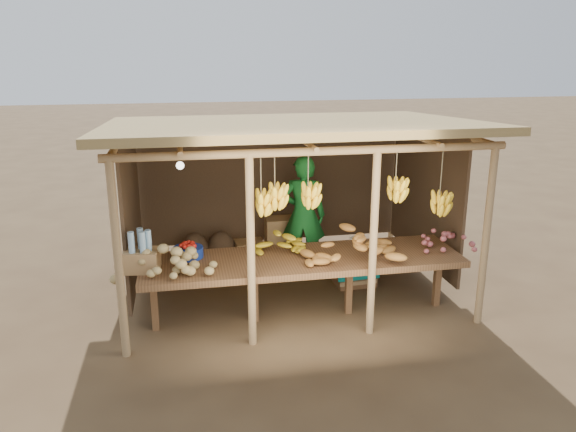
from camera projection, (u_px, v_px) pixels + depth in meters
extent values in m
plane|color=brown|center=(288.00, 287.00, 7.97)|extent=(60.00, 60.00, 0.00)
cylinder|color=#A48054|center=(118.00, 262.00, 5.87)|extent=(0.09, 0.09, 2.20)
cylinder|color=#A48054|center=(486.00, 238.00, 6.63)|extent=(0.09, 0.09, 2.20)
cylinder|color=#A48054|center=(137.00, 193.00, 8.70)|extent=(0.09, 0.09, 2.20)
cylinder|color=#A48054|center=(393.00, 182.00, 9.45)|extent=(0.09, 0.09, 2.20)
cylinder|color=#A48054|center=(251.00, 253.00, 6.12)|extent=(0.09, 0.09, 2.20)
cylinder|color=#A48054|center=(373.00, 245.00, 6.38)|extent=(0.09, 0.09, 2.20)
cylinder|color=#A48054|center=(315.00, 151.00, 5.94)|extent=(4.40, 0.09, 0.09)
cylinder|color=#A48054|center=(270.00, 119.00, 8.76)|extent=(4.40, 0.09, 0.09)
cube|color=#A5864D|center=(288.00, 125.00, 7.32)|extent=(4.70, 3.50, 0.28)
cube|color=#4D3723|center=(271.00, 181.00, 9.03)|extent=(4.20, 0.04, 1.98)
cube|color=#4D3723|center=(131.00, 209.00, 7.44)|extent=(0.04, 2.40, 1.98)
cube|color=#4D3723|center=(425.00, 194.00, 8.20)|extent=(0.04, 2.40, 1.98)
cube|color=brown|center=(303.00, 260.00, 6.86)|extent=(3.90, 1.05, 0.08)
cube|color=brown|center=(154.00, 302.00, 6.65)|extent=(0.08, 0.08, 0.72)
cube|color=brown|center=(255.00, 294.00, 6.87)|extent=(0.08, 0.08, 0.72)
cube|color=brown|center=(349.00, 287.00, 7.09)|extent=(0.08, 0.08, 0.72)
cube|color=brown|center=(437.00, 280.00, 7.30)|extent=(0.08, 0.08, 0.72)
cylinder|color=navy|center=(188.00, 252.00, 6.84)|extent=(0.37, 0.37, 0.13)
cube|color=#997144|center=(142.00, 260.00, 6.41)|extent=(0.43, 0.36, 0.25)
imported|color=#186C26|center=(303.00, 215.00, 8.30)|extent=(0.75, 0.61, 1.78)
cube|color=brown|center=(354.00, 266.00, 8.03)|extent=(0.58, 0.50, 0.51)
cube|color=#0B7F78|center=(354.00, 248.00, 7.95)|extent=(0.65, 0.57, 0.05)
cube|color=#997144|center=(280.00, 250.00, 8.88)|extent=(0.44, 0.35, 0.35)
cube|color=#997144|center=(280.00, 229.00, 8.78)|extent=(0.44, 0.35, 0.35)
cube|color=#997144|center=(250.00, 252.00, 8.79)|extent=(0.44, 0.35, 0.35)
ellipsoid|color=#4D3723|center=(194.00, 249.00, 8.70)|extent=(0.46, 0.46, 0.62)
ellipsoid|color=#4D3723|center=(221.00, 247.00, 8.77)|extent=(0.46, 0.46, 0.62)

